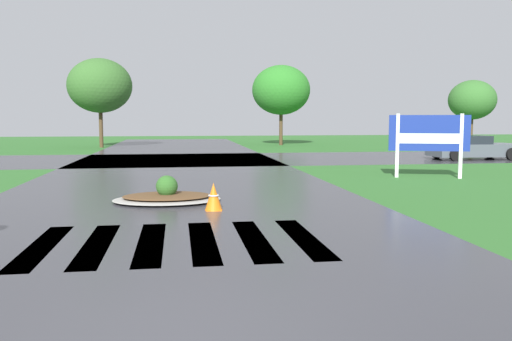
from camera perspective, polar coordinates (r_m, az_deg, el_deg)
The scene contains 8 objects.
asphalt_roadway at distance 14.87m, azimuth -8.45°, elevation -2.72°, with size 10.03×80.00×0.01m, color #35353A.
asphalt_cross_road at distance 27.93m, azimuth -8.45°, elevation 1.17°, with size 90.00×9.02×0.01m, color #35353A.
crosswalk_stripes at distance 9.45m, azimuth -8.45°, elevation -7.55°, with size 4.95×3.28×0.01m.
estate_billboard at distance 20.06m, azimuth 18.03°, elevation 3.54°, with size 2.69×0.97×2.31m.
median_island at distance 13.93m, azimuth -9.50°, elevation -2.75°, with size 2.77×2.00×0.68m.
car_silver_hatch at distance 29.97m, azimuth 22.15°, elevation 2.23°, with size 4.50×2.19×1.24m.
traffic_cone at distance 12.47m, azimuth -4.56°, elevation -2.86°, with size 0.41×0.41×0.64m.
background_treeline at distance 40.61m, azimuth -7.28°, elevation 8.32°, with size 46.85×6.40×6.45m.
Camera 1 is at (0.03, -4.71, 2.15)m, focal length 37.38 mm.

